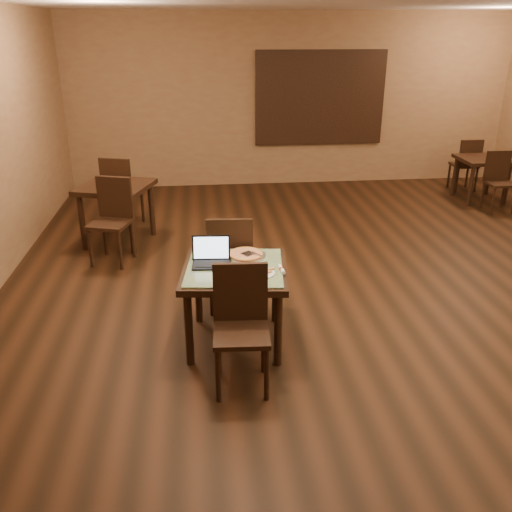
{
  "coord_description": "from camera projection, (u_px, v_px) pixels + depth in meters",
  "views": [
    {
      "loc": [
        -1.71,
        -4.9,
        2.72
      ],
      "look_at": [
        -1.24,
        -0.51,
        0.85
      ],
      "focal_mm": 38.0,
      "sensor_mm": 36.0,
      "label": 1
    }
  ],
  "objects": [
    {
      "name": "chair_main_far",
      "position": [
        230.0,
        258.0,
        5.42
      ],
      "size": [
        0.48,
        0.48,
        1.04
      ],
      "rotation": [
        0.0,
        0.0,
        3.08
      ],
      "color": "black",
      "rests_on": "ground"
    },
    {
      "name": "other_table_b_chair_near",
      "position": [
        112.0,
        215.0,
        6.66
      ],
      "size": [
        0.57,
        0.57,
        1.04
      ],
      "rotation": [
        0.0,
        0.0,
        -0.31
      ],
      "color": "black",
      "rests_on": "ground"
    },
    {
      "name": "napkin_roll",
      "position": [
        282.0,
        269.0,
        4.7
      ],
      "size": [
        0.05,
        0.16,
        0.04
      ],
      "rotation": [
        0.0,
        0.0,
        0.1
      ],
      "color": "white",
      "rests_on": "tiled_table"
    },
    {
      "name": "pizza_pan",
      "position": [
        246.0,
        255.0,
        5.03
      ],
      "size": [
        0.38,
        0.38,
        0.01
      ],
      "primitive_type": "cylinder",
      "color": "silver",
      "rests_on": "tiled_table"
    },
    {
      "name": "spatula",
      "position": [
        248.0,
        254.0,
        5.0
      ],
      "size": [
        0.23,
        0.27,
        0.01
      ],
      "primitive_type": "cube",
      "rotation": [
        0.0,
        0.0,
        0.59
      ],
      "color": "silver",
      "rests_on": "pizza_whole"
    },
    {
      "name": "pizza_whole",
      "position": [
        246.0,
        254.0,
        5.02
      ],
      "size": [
        0.32,
        0.32,
        0.02
      ],
      "color": "beige",
      "rests_on": "pizza_pan"
    },
    {
      "name": "plate",
      "position": [
        262.0,
        273.0,
        4.65
      ],
      "size": [
        0.23,
        0.23,
        0.01
      ],
      "primitive_type": "cylinder",
      "color": "white",
      "rests_on": "tiled_table"
    },
    {
      "name": "mural",
      "position": [
        320.0,
        98.0,
        9.71
      ],
      "size": [
        2.34,
        0.05,
        1.64
      ],
      "color": "#276492",
      "rests_on": "wall_back"
    },
    {
      "name": "other_table_a_chair_near",
      "position": [
        499.0,
        178.0,
        8.56
      ],
      "size": [
        0.41,
        0.41,
        0.94
      ],
      "rotation": [
        0.0,
        0.0,
        -0.01
      ],
      "color": "black",
      "rests_on": "ground"
    },
    {
      "name": "other_table_b_chair_far",
      "position": [
        120.0,
        188.0,
        7.78
      ],
      "size": [
        0.57,
        0.57,
        1.04
      ],
      "rotation": [
        0.0,
        0.0,
        2.84
      ],
      "color": "black",
      "rests_on": "ground"
    },
    {
      "name": "tiled_table",
      "position": [
        235.0,
        277.0,
        4.84
      ],
      "size": [
        1.02,
        1.02,
        0.76
      ],
      "rotation": [
        0.0,
        0.0,
        -0.11
      ],
      "color": "black",
      "rests_on": "ground"
    },
    {
      "name": "wall_back",
      "position": [
        292.0,
        101.0,
        9.71
      ],
      "size": [
        8.0,
        0.02,
        3.0
      ],
      "primitive_type": "cube",
      "color": "olive",
      "rests_on": "ground"
    },
    {
      "name": "chair_main_near",
      "position": [
        241.0,
        319.0,
        4.31
      ],
      "size": [
        0.46,
        0.46,
        1.01
      ],
      "rotation": [
        0.0,
        0.0,
        -0.06
      ],
      "color": "black",
      "rests_on": "ground"
    },
    {
      "name": "pizza_slice",
      "position": [
        262.0,
        272.0,
        4.65
      ],
      "size": [
        0.23,
        0.23,
        0.02
      ],
      "primitive_type": null,
      "rotation": [
        0.0,
        0.0,
        0.36
      ],
      "color": "beige",
      "rests_on": "plate"
    },
    {
      "name": "other_table_b",
      "position": [
        116.0,
        195.0,
        7.19
      ],
      "size": [
        1.08,
        1.08,
        0.81
      ],
      "rotation": [
        0.0,
        0.0,
        -0.31
      ],
      "color": "black",
      "rests_on": "ground"
    },
    {
      "name": "other_table_a",
      "position": [
        483.0,
        165.0,
        9.03
      ],
      "size": [
        0.78,
        0.78,
        0.72
      ],
      "rotation": [
        0.0,
        0.0,
        -0.01
      ],
      "color": "black",
      "rests_on": "ground"
    },
    {
      "name": "other_table_a_chair_far",
      "position": [
        467.0,
        162.0,
        9.56
      ],
      "size": [
        0.41,
        0.41,
        0.94
      ],
      "rotation": [
        0.0,
        0.0,
        3.13
      ],
      "color": "black",
      "rests_on": "ground"
    },
    {
      "name": "laptop",
      "position": [
        211.0,
        257.0,
        4.85
      ],
      "size": [
        0.36,
        0.29,
        0.23
      ],
      "rotation": [
        0.0,
        0.0,
        -0.07
      ],
      "color": "black",
      "rests_on": "tiled_table"
    },
    {
      "name": "ground",
      "position": [
        368.0,
        307.0,
        5.72
      ],
      "size": [
        10.0,
        10.0,
        0.0
      ],
      "primitive_type": "plane",
      "color": "black",
      "rests_on": "ground"
    }
  ]
}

